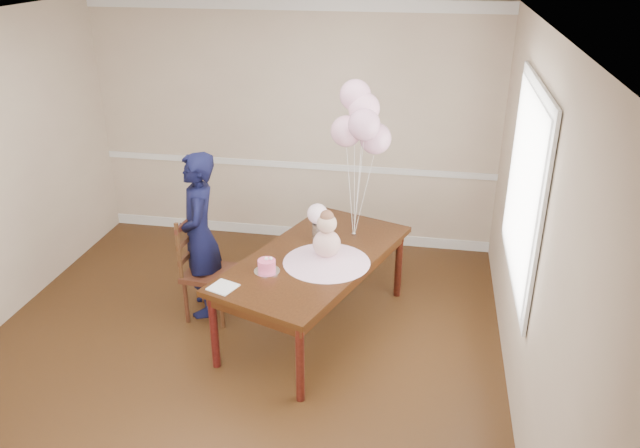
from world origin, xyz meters
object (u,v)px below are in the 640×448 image
at_px(dining_table_top, 315,258).
at_px(woman, 199,235).
at_px(birthday_cake, 267,265).
at_px(dining_chair_seat, 210,273).

distance_m(dining_table_top, woman, 1.10).
height_order(dining_table_top, birthday_cake, birthday_cake).
xyz_separation_m(dining_table_top, birthday_cake, (-0.34, -0.35, 0.08)).
height_order(birthday_cake, dining_chair_seat, birthday_cake).
relative_size(birthday_cake, dining_chair_seat, 0.34).
xyz_separation_m(dining_table_top, dining_chair_seat, (-0.99, 0.04, -0.27)).
distance_m(dining_table_top, dining_chair_seat, 1.02).
bearing_deg(birthday_cake, dining_table_top, 45.82).
bearing_deg(woman, dining_table_top, 66.10).
bearing_deg(dining_chair_seat, birthday_cake, -25.88).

